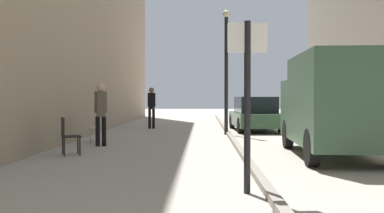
# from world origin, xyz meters

# --- Properties ---
(ground_plane) EXTENTS (80.00, 80.00, 0.00)m
(ground_plane) POSITION_xyz_m (0.00, 12.00, 0.00)
(ground_plane) COLOR #A8A093
(kerb_strip) EXTENTS (0.16, 40.00, 0.12)m
(kerb_strip) POSITION_xyz_m (1.58, 12.00, 0.06)
(kerb_strip) COLOR gray
(kerb_strip) RESTS_ON ground_plane
(pedestrian_main_foreground) EXTENTS (0.37, 0.25, 1.87)m
(pedestrian_main_foreground) POSITION_xyz_m (-1.73, 19.52, 1.08)
(pedestrian_main_foreground) COLOR black
(pedestrian_main_foreground) RESTS_ON ground_plane
(pedestrian_mid_block) EXTENTS (0.35, 0.27, 1.85)m
(pedestrian_mid_block) POSITION_xyz_m (-2.40, 12.15, 1.07)
(pedestrian_mid_block) COLOR black
(pedestrian_mid_block) RESTS_ON ground_plane
(delivery_van) EXTENTS (2.11, 5.03, 2.44)m
(delivery_van) POSITION_xyz_m (3.78, 9.97, 1.30)
(delivery_van) COLOR #335138
(delivery_van) RESTS_ON ground_plane
(parked_car) EXTENTS (2.01, 4.28, 1.45)m
(parked_car) POSITION_xyz_m (2.83, 18.30, 0.71)
(parked_car) COLOR #335138
(parked_car) RESTS_ON ground_plane
(street_sign_post) EXTENTS (0.60, 0.10, 2.60)m
(street_sign_post) POSITION_xyz_m (1.27, 5.74, 1.55)
(street_sign_post) COLOR black
(street_sign_post) RESTS_ON ground_plane
(lamp_post) EXTENTS (0.28, 0.28, 4.76)m
(lamp_post) POSITION_xyz_m (1.50, 16.32, 2.72)
(lamp_post) COLOR black
(lamp_post) RESTS_ON ground_plane
(cafe_chair_near_window) EXTENTS (0.52, 0.52, 0.94)m
(cafe_chair_near_window) POSITION_xyz_m (-2.87, 13.25, 0.55)
(cafe_chair_near_window) COLOR #B7B2A8
(cafe_chair_near_window) RESTS_ON ground_plane
(cafe_chair_by_doorway) EXTENTS (0.58, 0.58, 0.94)m
(cafe_chair_by_doorway) POSITION_xyz_m (-2.77, 10.08, 0.55)
(cafe_chair_by_doorway) COLOR black
(cafe_chair_by_doorway) RESTS_ON ground_plane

